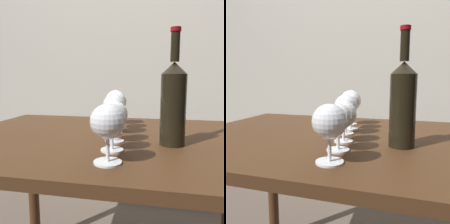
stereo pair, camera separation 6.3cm
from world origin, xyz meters
TOP-DOWN VIEW (x-y plane):
  - back_wall at (0.00, 0.94)m, footprint 5.00×0.08m
  - dining_table at (0.00, 0.00)m, footprint 1.12×0.78m
  - wine_glass_merlot at (0.05, -0.27)m, footprint 0.08×0.08m
  - wine_glass_cabernet at (0.04, -0.17)m, footprint 0.08×0.08m
  - wine_glass_white at (0.03, -0.08)m, footprint 0.08×0.08m
  - wine_glass_amber at (0.01, 0.02)m, footprint 0.08×0.08m
  - wine_glass_pinot at (0.01, 0.11)m, footprint 0.07×0.07m
  - wine_glass_port at (-0.02, 0.20)m, footprint 0.09×0.09m
  - wine_bottle at (0.21, -0.08)m, footprint 0.07×0.07m

SIDE VIEW (x-z plane):
  - dining_table at x=0.00m, z-range 0.26..1.00m
  - wine_glass_white at x=0.03m, z-range 0.76..0.89m
  - wine_glass_cabernet at x=0.04m, z-range 0.77..0.90m
  - wine_glass_merlot at x=0.05m, z-range 0.77..0.91m
  - wine_glass_amber at x=0.01m, z-range 0.77..0.91m
  - wine_glass_port at x=-0.02m, z-range 0.77..0.92m
  - wine_glass_pinot at x=0.01m, z-range 0.77..0.92m
  - wine_bottle at x=0.21m, z-range 0.70..1.04m
  - back_wall at x=0.00m, z-range 0.00..2.60m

